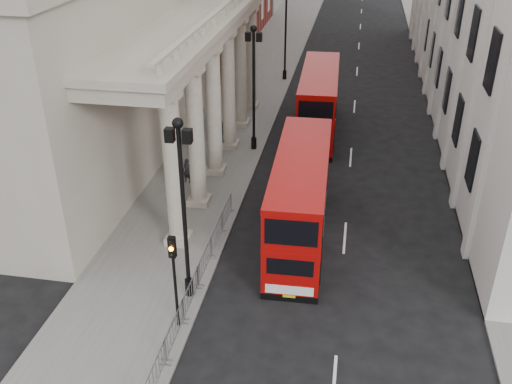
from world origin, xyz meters
TOP-DOWN VIEW (x-y plane):
  - ground at (0.00, 0.00)m, footprint 260.00×260.00m
  - sidewalk_west at (-3.00, 30.00)m, footprint 6.00×140.00m
  - sidewalk_east at (13.50, 30.00)m, footprint 3.00×140.00m
  - kerb at (-0.05, 30.00)m, footprint 0.20×140.00m
  - portico_building at (-10.50, 18.00)m, footprint 9.00×28.00m
  - lamp_post_south at (-0.60, 4.00)m, footprint 1.05×0.44m
  - lamp_post_mid at (-0.60, 20.00)m, footprint 1.05×0.44m
  - lamp_post_north at (-0.60, 36.00)m, footprint 1.05×0.44m
  - traffic_light at (-0.50, 1.98)m, footprint 0.28×0.33m
  - crowd_barriers at (-0.35, 2.23)m, footprint 0.50×18.75m
  - bus_near at (3.63, 9.63)m, footprint 2.85×10.64m
  - bus_far at (3.40, 24.08)m, footprint 2.87×10.60m
  - pedestrian_a at (-3.67, 14.37)m, footprint 0.60×0.43m
  - pedestrian_b at (-3.62, 15.56)m, footprint 1.08×1.02m
  - pedestrian_c at (-2.76, 19.96)m, footprint 1.03×0.80m

SIDE VIEW (x-z plane):
  - ground at x=0.00m, z-range 0.00..0.00m
  - sidewalk_west at x=-3.00m, z-range 0.00..0.12m
  - sidewalk_east at x=13.50m, z-range 0.00..0.12m
  - kerb at x=-0.05m, z-range 0.00..0.14m
  - crowd_barriers at x=-0.35m, z-range 0.12..1.22m
  - pedestrian_a at x=-3.67m, z-range 0.12..1.64m
  - pedestrian_b at x=-3.62m, z-range 0.12..1.89m
  - pedestrian_c at x=-2.76m, z-range 0.12..2.00m
  - bus_far at x=3.40m, z-range 0.10..4.64m
  - bus_near at x=3.63m, z-range 0.10..4.66m
  - traffic_light at x=-0.50m, z-range 0.96..5.26m
  - lamp_post_south at x=-0.60m, z-range 0.75..9.07m
  - lamp_post_mid at x=-0.60m, z-range 0.75..9.07m
  - lamp_post_north at x=-0.60m, z-range 0.75..9.07m
  - portico_building at x=-10.50m, z-range 0.00..12.00m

